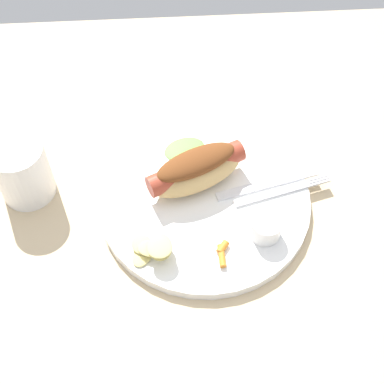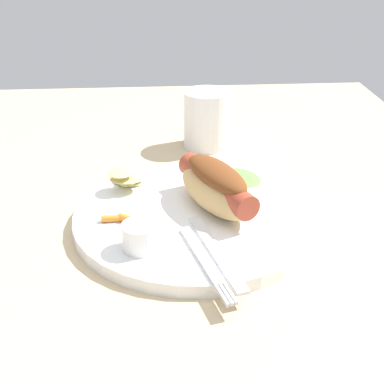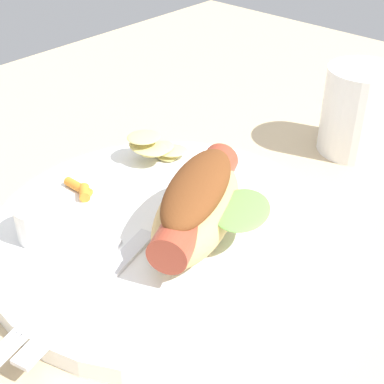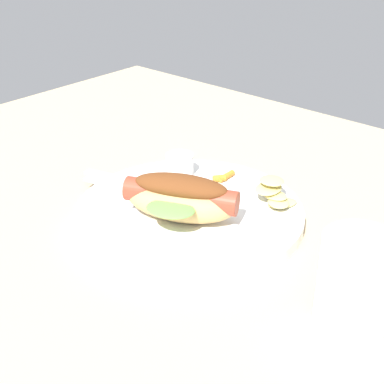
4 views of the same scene
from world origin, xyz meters
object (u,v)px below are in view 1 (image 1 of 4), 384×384
at_px(plate, 204,200).
at_px(hot_dog, 195,169).
at_px(knife, 267,184).
at_px(carrot_garnish, 222,252).
at_px(sauce_ramekin, 266,228).
at_px(drinking_cup, 22,171).
at_px(chips_pile, 152,248).
at_px(fork, 281,191).

bearing_deg(plate, hot_dog, 113.97).
distance_m(knife, carrot_garnish, 0.13).
relative_size(knife, carrot_garnish, 4.00).
bearing_deg(knife, sauce_ramekin, -114.48).
bearing_deg(carrot_garnish, hot_dog, 103.37).
height_order(plate, carrot_garnish, carrot_garnish).
xyz_separation_m(carrot_garnish, drinking_cup, (-0.27, 0.13, 0.03)).
xyz_separation_m(knife, chips_pile, (-0.17, -0.10, 0.01)).
relative_size(plate, sauce_ramekin, 7.39).
distance_m(hot_dog, knife, 0.11).
relative_size(sauce_ramekin, chips_pile, 0.62).
xyz_separation_m(plate, carrot_garnish, (0.02, -0.09, 0.01)).
relative_size(plate, knife, 1.94).
relative_size(hot_dog, chips_pile, 2.34).
distance_m(sauce_ramekin, drinking_cup, 0.35).
distance_m(plate, knife, 0.09).
height_order(plate, chips_pile, chips_pile).
bearing_deg(sauce_ramekin, plate, 139.26).
distance_m(fork, knife, 0.02).
relative_size(sauce_ramekin, fork, 0.28).
height_order(plate, drinking_cup, drinking_cup).
distance_m(chips_pile, drinking_cup, 0.22).
height_order(sauce_ramekin, chips_pile, sauce_ramekin).
height_order(sauce_ramekin, drinking_cup, drinking_cup).
relative_size(hot_dog, drinking_cup, 1.63).
xyz_separation_m(sauce_ramekin, carrot_garnish, (-0.06, -0.03, -0.01)).
xyz_separation_m(plate, hot_dog, (-0.01, 0.03, 0.04)).
xyz_separation_m(sauce_ramekin, knife, (0.02, 0.08, -0.01)).
xyz_separation_m(sauce_ramekin, chips_pile, (-0.15, -0.02, -0.00)).
bearing_deg(drinking_cup, chips_pile, -35.17).
relative_size(hot_dog, knife, 0.98).
bearing_deg(hot_dog, plate, -90.11).
height_order(fork, drinking_cup, drinking_cup).
height_order(chips_pile, carrot_garnish, chips_pile).
bearing_deg(plate, fork, 1.06).
bearing_deg(sauce_ramekin, chips_pile, -172.63).
bearing_deg(chips_pile, sauce_ramekin, 7.37).
xyz_separation_m(hot_dog, fork, (0.12, -0.03, -0.03)).
bearing_deg(hot_dog, knife, -30.55).
distance_m(plate, hot_dog, 0.05).
height_order(plate, hot_dog, hot_dog).
bearing_deg(plate, carrot_garnish, -80.07).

